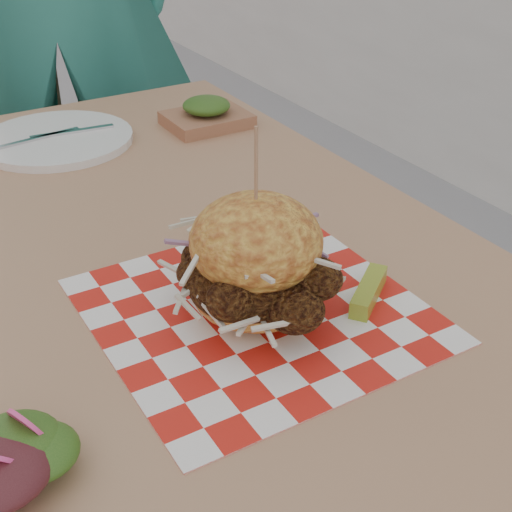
% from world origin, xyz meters
% --- Properties ---
extents(patio_table, '(0.80, 1.20, 0.75)m').
position_xyz_m(patio_table, '(0.28, 0.30, 0.67)').
color(patio_table, tan).
rests_on(patio_table, ground).
extents(paper_liner, '(0.36, 0.36, 0.00)m').
position_xyz_m(paper_liner, '(0.32, 0.07, 0.75)').
color(paper_liner, red).
rests_on(paper_liner, patio_table).
extents(sandwich, '(0.20, 0.20, 0.22)m').
position_xyz_m(sandwich, '(0.32, 0.07, 0.81)').
color(sandwich, gold).
rests_on(sandwich, paper_liner).
extents(pickle_spear, '(0.09, 0.08, 0.02)m').
position_xyz_m(pickle_spear, '(0.45, 0.02, 0.76)').
color(pickle_spear, '#98A730').
rests_on(pickle_spear, paper_liner).
extents(side_salad, '(0.14, 0.14, 0.05)m').
position_xyz_m(side_salad, '(0.02, -0.04, 0.76)').
color(side_salad, '#3F1419').
rests_on(side_salad, patio_table).
extents(place_setting, '(0.27, 0.27, 0.02)m').
position_xyz_m(place_setting, '(0.28, 0.70, 0.76)').
color(place_setting, white).
rests_on(place_setting, patio_table).
extents(kraft_tray, '(0.15, 0.12, 0.06)m').
position_xyz_m(kraft_tray, '(0.55, 0.64, 0.77)').
color(kraft_tray, '#996245').
rests_on(kraft_tray, patio_table).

